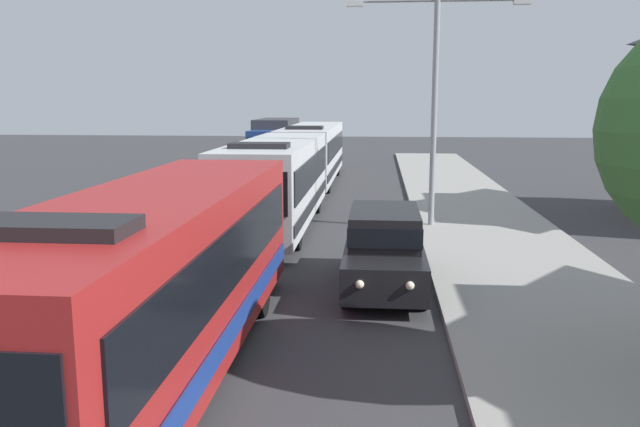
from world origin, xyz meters
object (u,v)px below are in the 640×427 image
Objects in this scene: bus_middle at (312,151)px; white_suv at (384,246)px; box_truck_oncoming at (275,141)px; bus_lead at (158,275)px; bus_second_in_line at (277,180)px; streetlamp_mid at (435,85)px.

bus_middle is 2.49× the size of white_suv.
bus_middle is at bearing -67.15° from box_truck_oncoming.
white_suv is at bearing -79.21° from bus_middle.
bus_lead is 24.71m from bus_middle.
bus_lead and bus_middle have the same top height.
bus_middle is (0.00, 12.30, 0.00)m from bus_second_in_line.
streetlamp_mid reaches higher than bus_second_in_line.
bus_second_in_line is at bearing 90.00° from bus_lead.
bus_second_in_line and bus_middle have the same top height.
bus_second_in_line is (0.00, 12.41, 0.00)m from bus_lead.
box_truck_oncoming is at bearing 112.85° from bus_middle.
white_suv is 0.65× the size of box_truck_oncoming.
streetlamp_mid reaches higher than box_truck_oncoming.
bus_middle is (0.00, 24.71, 0.00)m from bus_lead.
bus_lead is at bearing -90.00° from bus_second_in_line.
streetlamp_mid reaches higher than bus_middle.
bus_second_in_line reaches higher than white_suv.
bus_second_in_line is 20.40m from box_truck_oncoming.
box_truck_oncoming is at bearing 113.62° from streetlamp_mid.
box_truck_oncoming is (-3.30, 20.13, 0.02)m from bus_second_in_line.
bus_second_in_line is at bearing -80.69° from box_truck_oncoming.
bus_second_in_line is 2.19× the size of white_suv.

